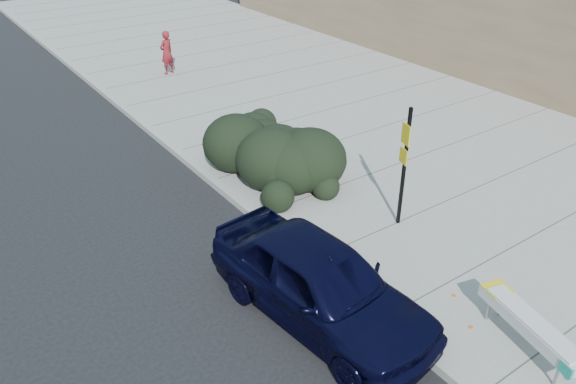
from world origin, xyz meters
name	(u,v)px	position (x,y,z in m)	size (l,w,h in m)	color
ground	(313,266)	(0.00, 0.00, 0.00)	(120.00, 120.00, 0.00)	black
sidewalk_near	(358,119)	(5.60, 5.00, 0.07)	(11.20, 50.00, 0.15)	gray
curb_near	(196,167)	(0.00, 5.00, 0.08)	(0.22, 50.00, 0.17)	#9E9E99
bench	(530,325)	(1.33, -3.79, 0.63)	(0.87, 2.03, 0.60)	gray
bike_rack	(301,154)	(1.87, 2.95, 0.73)	(0.17, 0.66, 0.97)	black
sign_post	(404,161)	(2.29, 0.00, 1.65)	(0.14, 0.30, 2.65)	black
hedge	(268,137)	(1.50, 3.84, 0.97)	(2.17, 4.35, 1.63)	black
sedan_navy	(320,282)	(-0.80, -1.19, 0.75)	(1.77, 4.41, 1.50)	black
pedestrian	(167,53)	(2.64, 12.28, 0.94)	(0.57, 0.38, 1.58)	maroon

